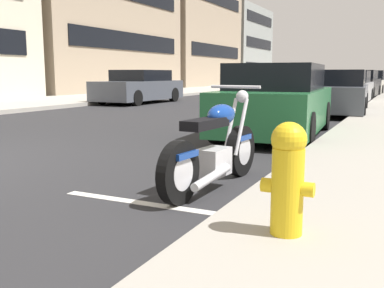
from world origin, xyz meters
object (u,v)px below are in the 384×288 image
Objects in this scene: fire_hydrant at (288,175)px; car_opposite_curb at (140,87)px; parked_motorcycle at (215,150)px; parked_car_at_intersection at (347,88)px; parked_car_second_in_row at (277,102)px; parked_car_behind_motorcycle at (357,85)px; parked_car_far_down_curb at (334,93)px; parked_car_mid_block at (370,83)px.

car_opposite_curb is at bearing 35.93° from fire_hydrant.
parked_car_at_intersection reaches higher than parked_motorcycle.
parked_motorcycle is 14.48m from car_opposite_curb.
parked_car_second_in_row is at bearing 179.21° from parked_car_at_intersection.
parked_car_second_in_row is 0.94× the size of parked_car_behind_motorcycle.
parked_car_far_down_curb is 0.92× the size of parked_car_mid_block.
parked_car_mid_block is (9.86, -0.20, 0.03)m from parked_car_at_intersection.
parked_car_mid_block is (14.92, 0.01, 0.02)m from parked_car_far_down_curb.
parked_motorcycle is 1.84m from fire_hydrant.
parked_car_second_in_row is at bearing 11.31° from parked_motorcycle.
fire_hydrant is at bearing 36.17° from car_opposite_curb.
fire_hydrant is (-21.09, -1.58, -0.13)m from parked_car_behind_motorcycle.
parked_car_mid_block is at bearing 2.88° from fire_hydrant.
parked_motorcycle is 2.60× the size of fire_hydrant.
parked_car_mid_block reaches higher than fire_hydrant.
parked_motorcycle is 0.45× the size of parked_car_behind_motorcycle.
parked_car_far_down_curb is at bearing -177.82° from parked_car_at_intersection.
parked_car_behind_motorcycle reaches higher than fire_hydrant.
parked_car_behind_motorcycle reaches higher than parked_motorcycle.
parked_car_far_down_curb is at bearing 6.65° from fire_hydrant.
parked_car_at_intersection is 0.94× the size of car_opposite_curb.
parked_car_far_down_curb is 11.21m from fire_hydrant.
parked_car_behind_motorcycle is 4.97m from parked_car_mid_block.
fire_hydrant is (-13.21, -9.58, -0.11)m from car_opposite_curb.
parked_car_far_down_curb is 5.07m from parked_car_at_intersection.
parked_car_behind_motorcycle is 0.98× the size of car_opposite_curb.
car_opposite_curb is (-7.88, 8.00, -0.01)m from parked_car_behind_motorcycle.
parked_car_mid_block is at bearing -1.30° from parked_car_at_intersection.
parked_car_second_in_row reaches higher than car_opposite_curb.
fire_hydrant is at bearing -173.57° from parked_car_mid_block.
parked_motorcycle is at bearing 38.42° from fire_hydrant.
parked_car_mid_block reaches higher than parked_car_at_intersection.
parked_car_at_intersection is (10.46, -0.12, -0.04)m from parked_car_second_in_row.
parked_car_mid_block is (4.97, -0.27, -0.01)m from parked_car_behind_motorcycle.
parked_motorcycle is at bearing 35.86° from car_opposite_curb.
fire_hydrant is at bearing -174.85° from parked_car_at_intersection.
parked_car_mid_block reaches higher than parked_car_behind_motorcycle.
parked_car_second_in_row is 10.91m from car_opposite_curb.
parked_car_second_in_row is 10.46m from parked_car_at_intersection.
car_opposite_curb is at bearing 72.60° from parked_car_far_down_curb.
parked_car_far_down_curb is at bearing -7.16° from parked_car_second_in_row.
parked_car_mid_block reaches higher than parked_car_far_down_curb.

